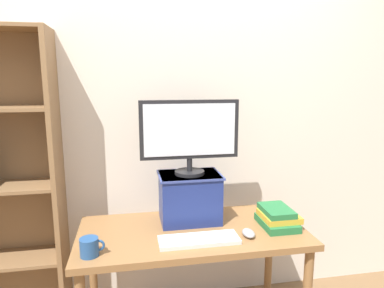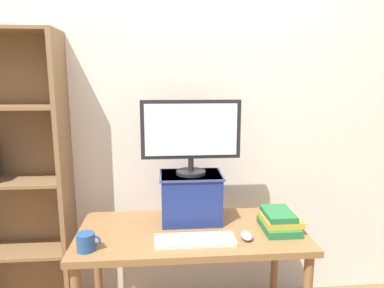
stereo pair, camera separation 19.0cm
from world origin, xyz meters
TOP-DOWN VIEW (x-y plane):
  - back_wall at (0.00, 0.48)m, footprint 7.00×0.08m
  - desk at (0.00, 0.00)m, footprint 1.28×0.62m
  - riser_box at (0.01, 0.13)m, footprint 0.37×0.27m
  - computer_monitor at (0.01, 0.13)m, footprint 0.58×0.17m
  - keyboard at (0.01, -0.15)m, footprint 0.42×0.14m
  - computer_mouse at (0.29, -0.14)m, footprint 0.06×0.10m
  - book_stack at (0.50, -0.04)m, footprint 0.21×0.25m
  - coffee_mug at (-0.54, -0.20)m, footprint 0.12×0.09m

SIDE VIEW (x-z plane):
  - desk at x=0.00m, z-range 0.27..0.97m
  - keyboard at x=0.01m, z-range 0.71..0.73m
  - computer_mouse at x=0.29m, z-range 0.71..0.74m
  - coffee_mug at x=-0.54m, z-range 0.71..0.80m
  - book_stack at x=0.50m, z-range 0.70..0.81m
  - riser_box at x=0.01m, z-range 0.71..1.00m
  - computer_monitor at x=0.01m, z-range 1.03..1.46m
  - back_wall at x=0.00m, z-range 0.00..2.60m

